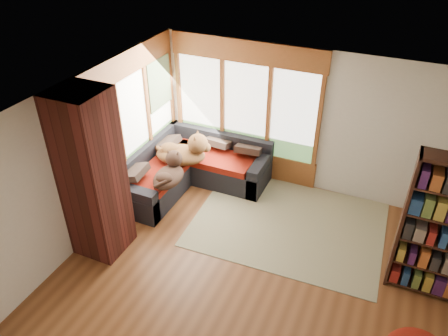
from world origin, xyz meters
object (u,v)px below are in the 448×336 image
Objects in this scene: brick_chimney at (92,176)px; sectional_sofa at (191,169)px; bookshelf at (438,230)px; dog_brindle at (170,171)px; area_rug at (288,224)px; dog_tan at (185,150)px.

brick_chimney is 2.32m from sectional_sofa.
dog_brindle is (-4.06, 0.21, -0.32)m from bookshelf.
sectional_sofa is 0.90m from dog_brindle.
sectional_sofa is 2.77× the size of dog_brindle.
area_rug is (2.03, -0.41, -0.30)m from sectional_sofa.
bookshelf is (2.06, -0.58, 1.05)m from area_rug.
dog_tan is (-0.01, -0.15, 0.49)m from sectional_sofa.
dog_brindle is (0.05, -0.63, -0.05)m from dog_tan.
bookshelf is 2.06× the size of dog_tan.
area_rug is at bearing -15.12° from sectional_sofa.
sectional_sofa is 4.28m from bookshelf.
area_rug is (2.48, 1.64, -1.29)m from brick_chimney.
dog_brindle is (0.04, -0.78, 0.44)m from sectional_sofa.
bookshelf reaches higher than area_rug.
area_rug is 1.44× the size of bookshelf.
brick_chimney reaches higher than dog_tan.
brick_chimney is at bearing -166.91° from bookshelf.
sectional_sofa is 2.14× the size of dog_tan.
area_rug is 2.97× the size of dog_tan.
brick_chimney reaches higher than area_rug.
brick_chimney is at bearing -146.57° from area_rug.
brick_chimney is 1.18× the size of sectional_sofa.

